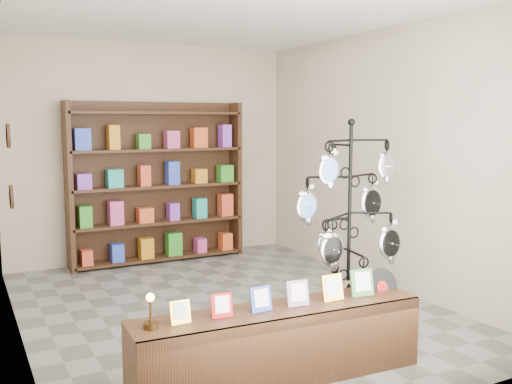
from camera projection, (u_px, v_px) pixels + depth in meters
ground at (228, 308)px, 5.97m from camera, size 5.00×5.00×0.00m
room_envelope at (227, 130)px, 5.74m from camera, size 5.00×5.00×5.00m
display_tree at (350, 213)px, 5.02m from camera, size 1.01×0.83×1.96m
front_shelf at (279, 344)px, 4.28m from camera, size 2.28×0.57×0.80m
back_shelving at (157, 187)px, 7.86m from camera, size 2.42×0.36×2.20m
wall_clocks at (10, 166)px, 5.58m from camera, size 0.03×0.24×0.84m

